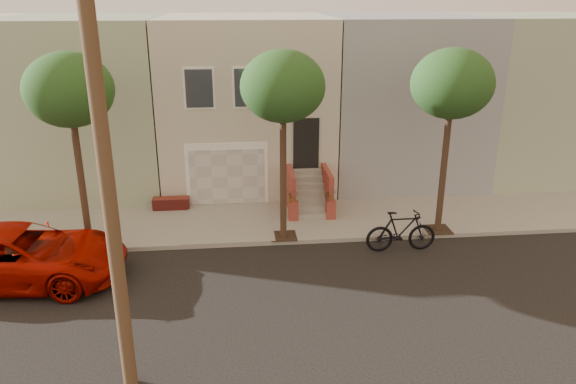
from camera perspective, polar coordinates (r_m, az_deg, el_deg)
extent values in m
plane|color=black|center=(15.55, -2.87, -11.21)|extent=(90.00, 90.00, 0.00)
cube|color=gray|center=(20.29, -3.68, -3.21)|extent=(40.00, 3.70, 0.15)
cube|color=#B8AE9D|center=(24.90, -4.41, 9.74)|extent=(7.00, 8.00, 7.00)
cube|color=#9DAD8B|center=(25.66, -19.96, 8.92)|extent=(6.50, 8.00, 7.00)
cube|color=#919399|center=(25.96, 10.99, 9.86)|extent=(6.50, 8.00, 7.00)
cube|color=#9DAD8B|center=(28.50, 23.80, 9.42)|extent=(6.50, 8.00, 7.00)
cube|color=white|center=(21.57, -6.35, 1.89)|extent=(3.20, 0.12, 2.50)
cube|color=silver|center=(21.55, -6.34, 1.59)|extent=(2.90, 0.06, 2.20)
cube|color=gray|center=(20.25, -6.24, -3.08)|extent=(3.20, 3.70, 0.02)
cube|color=maroon|center=(21.76, -12.05, -1.16)|extent=(1.40, 0.45, 0.44)
cube|color=black|center=(21.38, 1.90, 5.05)|extent=(1.00, 0.06, 2.00)
cube|color=#3F4751|center=(20.77, -9.23, 10.58)|extent=(1.00, 0.06, 1.40)
cube|color=white|center=(20.79, -9.23, 10.59)|extent=(1.15, 0.05, 1.55)
cube|color=#3F4751|center=(20.74, -4.18, 10.77)|extent=(1.00, 0.06, 1.40)
cube|color=white|center=(20.76, -4.18, 10.78)|extent=(1.15, 0.05, 1.55)
cube|color=#3F4751|center=(20.87, 0.86, 10.88)|extent=(1.00, 0.06, 1.40)
cube|color=white|center=(20.89, 0.85, 10.88)|extent=(1.15, 0.05, 1.55)
cube|color=gray|center=(20.43, 2.48, -2.49)|extent=(1.20, 0.28, 0.20)
cube|color=gray|center=(20.61, 2.38, -1.68)|extent=(1.20, 0.28, 0.20)
cube|color=gray|center=(20.80, 2.28, -0.88)|extent=(1.20, 0.28, 0.20)
cube|color=gray|center=(20.99, 2.19, -0.10)|extent=(1.20, 0.28, 0.20)
cube|color=gray|center=(21.18, 2.09, 0.67)|extent=(1.20, 0.28, 0.20)
cube|color=gray|center=(21.38, 2.00, 1.42)|extent=(1.20, 0.28, 0.20)
cube|color=gray|center=(21.58, 1.90, 2.16)|extent=(1.20, 0.28, 0.20)
cube|color=brown|center=(20.87, 0.29, 0.09)|extent=(0.18, 1.96, 1.60)
cube|color=brown|center=(21.06, 4.08, 0.22)|extent=(0.18, 1.96, 1.60)
cube|color=brown|center=(20.22, 0.55, -1.95)|extent=(0.35, 0.35, 0.70)
imported|color=#184318|center=(20.01, 0.55, -0.43)|extent=(0.40, 0.35, 0.45)
cube|color=brown|center=(20.41, 4.46, -1.80)|extent=(0.35, 0.35, 0.70)
imported|color=#184318|center=(20.20, 4.50, -0.29)|extent=(0.41, 0.35, 0.45)
cube|color=#2D2116|center=(19.55, -19.90, -5.11)|extent=(0.90, 0.90, 0.02)
cylinder|color=#382719|center=(18.81, -20.64, 0.69)|extent=(0.22, 0.22, 4.20)
ellipsoid|color=#184318|center=(18.10, -21.82, 9.84)|extent=(2.70, 2.57, 2.29)
cube|color=#2D2116|center=(18.99, -0.49, -4.59)|extent=(0.90, 0.90, 0.02)
cylinder|color=#382719|center=(18.22, -0.51, 1.41)|extent=(0.22, 0.22, 4.20)
ellipsoid|color=#184318|center=(17.49, -0.54, 10.93)|extent=(2.70, 2.57, 2.29)
cube|color=#2D2116|center=(20.20, 15.28, -3.78)|extent=(0.90, 0.90, 0.02)
cylinder|color=#382719|center=(19.48, 15.83, 1.88)|extent=(0.22, 0.22, 4.20)
ellipsoid|color=#184318|center=(18.80, 16.71, 10.75)|extent=(2.70, 2.57, 2.29)
cylinder|color=#4C3423|center=(10.82, -18.48, 2.58)|extent=(0.30, 0.30, 10.00)
imported|color=#990900|center=(17.92, -26.15, -5.93)|extent=(6.27, 3.26, 1.69)
imported|color=black|center=(18.40, 11.68, -4.01)|extent=(2.33, 0.67, 1.40)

